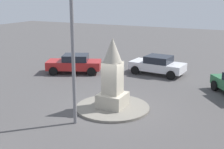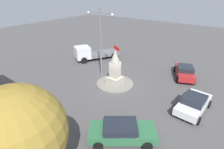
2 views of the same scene
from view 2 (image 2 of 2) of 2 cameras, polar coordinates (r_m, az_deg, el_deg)
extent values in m
plane|color=#4F4C4C|center=(18.94, 0.95, -3.05)|extent=(80.00, 80.00, 0.00)
cylinder|color=gray|center=(18.91, 0.95, -2.88)|extent=(3.87, 3.87, 0.12)
cube|color=#B2AA99|center=(18.71, 0.96, -1.76)|extent=(1.36, 1.36, 0.71)
cube|color=#B2AA99|center=(18.19, 0.99, 1.57)|extent=(0.88, 0.88, 1.68)
cone|color=#B2AA99|center=(17.64, 1.02, 5.88)|extent=(0.96, 0.96, 1.23)
cylinder|color=slate|center=(19.42, -3.60, 9.60)|extent=(0.16, 0.16, 7.46)
cylinder|color=slate|center=(19.27, -5.72, 19.16)|extent=(1.52, 0.08, 0.08)
cylinder|color=slate|center=(18.30, -1.94, 18.91)|extent=(1.52, 0.08, 0.08)
sphere|color=#F2EACC|center=(19.79, -7.45, 18.96)|extent=(0.28, 0.28, 0.28)
sphere|color=#F2EACC|center=(17.85, 0.09, 18.42)|extent=(0.28, 0.28, 0.28)
cube|color=silver|center=(16.19, 24.42, -8.63)|extent=(2.07, 4.11, 0.59)
cube|color=#1E232D|center=(15.83, 24.68, -7.15)|extent=(1.76, 1.91, 0.49)
cylinder|color=black|center=(17.68, 22.96, -6.43)|extent=(0.27, 0.65, 0.64)
cylinder|color=black|center=(17.39, 28.45, -8.22)|extent=(0.27, 0.65, 0.64)
cylinder|color=black|center=(15.41, 19.43, -10.87)|extent=(0.27, 0.65, 0.64)
cylinder|color=black|center=(15.08, 25.75, -13.08)|extent=(0.27, 0.65, 0.64)
cube|color=#2D6B42|center=(12.37, 3.26, -17.94)|extent=(4.53, 3.97, 0.57)
cube|color=#1E232D|center=(12.02, 2.63, -16.20)|extent=(2.69, 2.56, 0.45)
cylinder|color=black|center=(13.36, 9.84, -16.04)|extent=(0.65, 0.56, 0.64)
cylinder|color=black|center=(12.16, 11.18, -21.45)|extent=(0.65, 0.56, 0.64)
cylinder|color=black|center=(13.21, -3.87, -16.23)|extent=(0.65, 0.56, 0.64)
cylinder|color=black|center=(11.99, -4.41, -21.77)|extent=(0.65, 0.56, 0.64)
cube|color=#B22323|center=(21.65, 22.05, 0.67)|extent=(3.17, 4.38, 0.62)
cube|color=#1E232D|center=(21.31, 22.34, 1.85)|extent=(2.17, 2.31, 0.48)
cylinder|color=black|center=(22.91, 19.40, 1.65)|extent=(0.46, 0.67, 0.64)
cylinder|color=black|center=(23.20, 23.54, 1.22)|extent=(0.46, 0.67, 0.64)
cylinder|color=black|center=(20.37, 20.06, -1.53)|extent=(0.46, 0.67, 0.64)
cylinder|color=black|center=(20.69, 24.70, -1.96)|extent=(0.46, 0.67, 0.64)
cube|color=silver|center=(24.88, -9.34, 6.91)|extent=(2.61, 2.61, 1.58)
cube|color=slate|center=(25.91, -2.73, 6.74)|extent=(3.75, 4.57, 0.50)
cube|color=red|center=(26.51, 1.44, 8.35)|extent=(1.63, 0.98, 0.50)
cylinder|color=black|center=(24.25, -8.84, 4.45)|extent=(0.66, 0.87, 0.84)
cylinder|color=black|center=(26.00, -9.98, 5.85)|extent=(0.66, 0.87, 0.84)
cylinder|color=black|center=(25.60, 0.66, 5.93)|extent=(0.66, 0.87, 0.84)
cylinder|color=black|center=(27.26, -1.01, 7.19)|extent=(0.66, 0.87, 0.84)
sphere|color=olive|center=(7.70, -27.90, -16.12)|extent=(3.69, 3.69, 3.69)
camera|label=1|loc=(24.09, -37.25, 12.86)|focal=48.00mm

